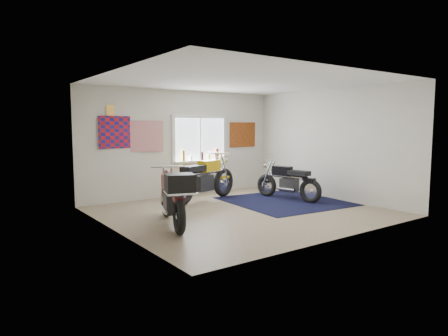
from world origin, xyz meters
TOP-DOWN VIEW (x-y plane):
  - ground at (0.00, 0.00)m, footprint 5.50×5.50m
  - room_shell at (0.00, 0.00)m, footprint 5.50×5.50m
  - navy_rug at (1.52, 0.30)m, footprint 2.72×2.81m
  - window_assembly at (0.50, 2.47)m, footprint 1.66×0.17m
  - oil_bottles at (0.59, 2.40)m, footprint 1.13×0.09m
  - flag_display at (-1.90, 2.48)m, footprint 1.60×0.10m
  - triumph_poster at (1.95, 2.48)m, footprint 0.90×0.03m
  - yellow_triumph at (-0.01, 1.50)m, footprint 2.22×0.91m
  - black_chrome_bike at (1.75, 0.44)m, footprint 0.60×1.86m
  - maroon_tourer at (-1.80, -0.30)m, footprint 1.00×2.02m

SIDE VIEW (x-z plane):
  - ground at x=0.00m, z-range 0.00..0.00m
  - navy_rug at x=1.52m, z-range 0.00..0.01m
  - black_chrome_bike at x=1.75m, z-range -0.06..0.90m
  - yellow_triumph at x=-0.01m, z-range -0.07..1.08m
  - maroon_tourer at x=-1.80m, z-range 0.02..1.06m
  - oil_bottles at x=0.59m, z-range 0.88..1.18m
  - window_assembly at x=0.50m, z-range 0.74..2.00m
  - triumph_poster at x=1.95m, z-range 1.20..1.90m
  - room_shell at x=0.00m, z-range -1.11..4.39m
  - flag_display at x=-1.90m, z-range 1.56..2.73m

